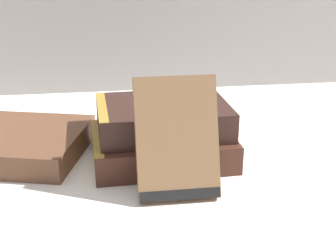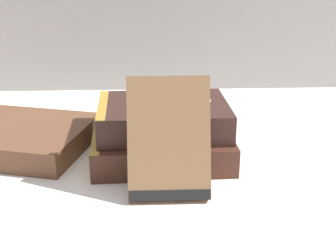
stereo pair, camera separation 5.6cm
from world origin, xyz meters
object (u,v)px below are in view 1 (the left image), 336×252
at_px(pocket_watch, 192,100).
at_px(book_leaning_front, 177,142).
at_px(book_flat_bottom, 158,146).
at_px(book_flat_top, 159,117).

bearing_deg(pocket_watch, book_leaning_front, -109.58).
distance_m(book_flat_bottom, book_leaning_front, 0.10).
xyz_separation_m(book_leaning_front, pocket_watch, (0.04, 0.10, 0.02)).
bearing_deg(book_flat_top, pocket_watch, 0.33).
bearing_deg(book_flat_bottom, book_leaning_front, -85.87).
height_order(book_flat_top, book_leaning_front, book_leaning_front).
bearing_deg(pocket_watch, book_flat_top, -177.51).
distance_m(book_flat_bottom, book_flat_top, 0.04).
relative_size(book_flat_top, pocket_watch, 3.51).
bearing_deg(book_leaning_front, book_flat_bottom, 96.56).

